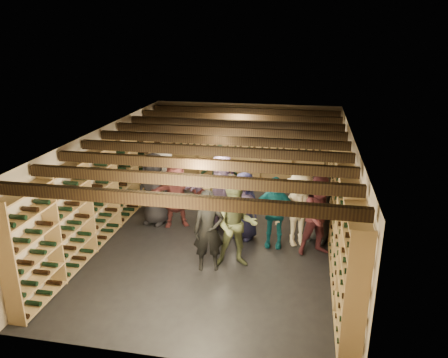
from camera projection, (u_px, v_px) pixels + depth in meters
name	position (u px, v px, depth m)	size (l,w,h in m)	color
ground	(220.00, 236.00, 10.03)	(8.00, 8.00, 0.00)	black
walls	(220.00, 187.00, 9.63)	(5.52, 8.02, 2.40)	#BDAB93
ceiling	(220.00, 134.00, 9.24)	(5.50, 8.00, 0.01)	beige
ceiling_joists	(220.00, 140.00, 9.29)	(5.40, 7.12, 0.18)	black
wine_rack_left	(112.00, 185.00, 10.13)	(0.32, 7.50, 2.15)	#A0774D
wine_rack_right	(339.00, 200.00, 9.22)	(0.32, 7.50, 2.15)	#A0774D
wine_rack_back	(245.00, 148.00, 13.23)	(4.70, 0.30, 2.15)	#A0774D
crate_stack_left	(221.00, 201.00, 11.17)	(0.58, 0.48, 0.68)	tan
crate_stack_right	(211.00, 196.00, 11.68)	(0.50, 0.33, 0.51)	tan
crate_loose	(225.00, 205.00, 11.57)	(0.50, 0.33, 0.17)	tan
person_0	(154.00, 189.00, 10.42)	(0.86, 0.56, 1.77)	black
person_1	(209.00, 231.00, 8.41)	(0.59, 0.39, 1.63)	black
person_2	(236.00, 226.00, 8.52)	(0.84, 0.66, 1.73)	#4D5536
person_3	(299.00, 209.00, 9.36)	(1.09, 0.62, 1.68)	beige
person_4	(274.00, 212.00, 9.33)	(0.93, 0.39, 1.59)	#0F5A6C
person_5	(176.00, 194.00, 10.33)	(1.46, 0.47, 1.58)	brown
person_6	(244.00, 206.00, 9.71)	(0.76, 0.49, 1.55)	#20214C
person_7	(227.00, 193.00, 10.44)	(0.57, 0.37, 1.55)	gray
person_8	(320.00, 216.00, 8.96)	(0.84, 0.66, 1.73)	#4A1E24
person_9	(162.00, 179.00, 11.29)	(1.07, 0.61, 1.65)	#B4ACA5
person_10	(219.00, 180.00, 10.99)	(1.06, 0.44, 1.81)	#254A32
person_11	(222.00, 194.00, 9.87)	(1.77, 0.56, 1.91)	slate
person_12	(320.00, 204.00, 9.59)	(0.84, 0.55, 1.73)	#313136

